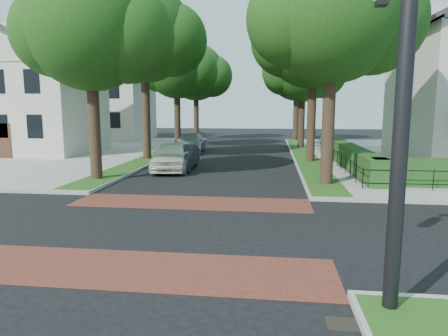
{
  "coord_description": "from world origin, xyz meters",
  "views": [
    {
      "loc": [
        3.03,
        -11.38,
        3.57
      ],
      "look_at": [
        1.45,
        1.64,
        1.6
      ],
      "focal_mm": 32.0,
      "sensor_mm": 36.0,
      "label": 1
    }
  ],
  "objects_px": {
    "traffic_signal": "(390,37)",
    "parked_car_rear": "(190,143)",
    "parked_car_front": "(172,156)",
    "parked_car_middle": "(181,157)"
  },
  "relations": [
    {
      "from": "traffic_signal",
      "to": "parked_car_rear",
      "type": "bearing_deg",
      "value": 108.94
    },
    {
      "from": "traffic_signal",
      "to": "parked_car_rear",
      "type": "xyz_separation_m",
      "value": [
        -8.49,
        24.72,
        -3.93
      ]
    },
    {
      "from": "parked_car_rear",
      "to": "traffic_signal",
      "type": "bearing_deg",
      "value": -75.72
    },
    {
      "from": "parked_car_front",
      "to": "traffic_signal",
      "type": "bearing_deg",
      "value": -69.57
    },
    {
      "from": "parked_car_front",
      "to": "parked_car_rear",
      "type": "height_order",
      "value": "parked_car_front"
    },
    {
      "from": "traffic_signal",
      "to": "parked_car_middle",
      "type": "xyz_separation_m",
      "value": [
        -7.19,
        15.83,
        -3.98
      ]
    },
    {
      "from": "parked_car_rear",
      "to": "parked_car_front",
      "type": "bearing_deg",
      "value": -89.14
    },
    {
      "from": "parked_car_front",
      "to": "parked_car_middle",
      "type": "bearing_deg",
      "value": 45.23
    },
    {
      "from": "parked_car_front",
      "to": "parked_car_middle",
      "type": "height_order",
      "value": "parked_car_front"
    },
    {
      "from": "traffic_signal",
      "to": "parked_car_front",
      "type": "distance_m",
      "value": 17.54
    }
  ]
}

